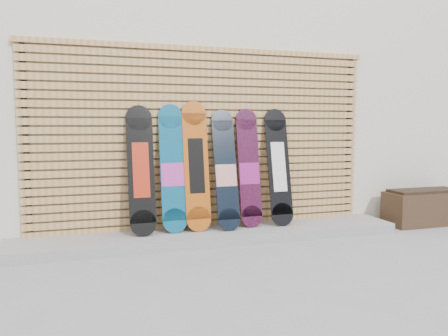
% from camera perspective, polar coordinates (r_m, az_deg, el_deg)
% --- Properties ---
extents(ground, '(80.00, 80.00, 0.00)m').
position_cam_1_polar(ground, '(4.66, 2.62, -11.34)').
color(ground, gray).
rests_on(ground, ground).
extents(building, '(12.00, 5.00, 3.60)m').
position_cam_1_polar(building, '(7.96, -2.61, 8.78)').
color(building, beige).
rests_on(building, ground).
extents(concrete_step, '(4.60, 0.70, 0.12)m').
position_cam_1_polar(concrete_step, '(5.22, -1.53, -8.78)').
color(concrete_step, gray).
rests_on(concrete_step, ground).
extents(slat_wall, '(4.26, 0.08, 2.29)m').
position_cam_1_polar(slat_wall, '(5.34, -2.41, 3.99)').
color(slat_wall, '#B2824A').
rests_on(slat_wall, ground).
extents(planter_box, '(1.08, 0.45, 0.49)m').
position_cam_1_polar(planter_box, '(6.61, 24.67, -4.66)').
color(planter_box, '#322216').
rests_on(planter_box, ground).
extents(snowboard_0, '(0.30, 0.33, 1.47)m').
position_cam_1_polar(snowboard_0, '(5.02, -10.79, -0.26)').
color(snowboard_0, black).
rests_on(snowboard_0, concrete_step).
extents(snowboard_1, '(0.29, 0.28, 1.49)m').
position_cam_1_polar(snowboard_1, '(5.10, -6.72, -0.14)').
color(snowboard_1, '#0B4F73').
rests_on(snowboard_1, concrete_step).
extents(snowboard_2, '(0.30, 0.30, 1.53)m').
position_cam_1_polar(snowboard_2, '(5.15, -3.65, 0.29)').
color(snowboard_2, '#AA4D12').
rests_on(snowboard_2, concrete_step).
extents(snowboard_3, '(0.27, 0.37, 1.43)m').
position_cam_1_polar(snowboard_3, '(5.21, 0.21, -0.30)').
color(snowboard_3, black).
rests_on(snowboard_3, concrete_step).
extents(snowboard_4, '(0.27, 0.28, 1.44)m').
position_cam_1_polar(snowboard_4, '(5.36, 3.28, -0.06)').
color(snowboard_4, black).
rests_on(snowboard_4, concrete_step).
extents(snowboard_5, '(0.29, 0.33, 1.45)m').
position_cam_1_polar(snowboard_5, '(5.48, 7.14, 0.16)').
color(snowboard_5, black).
rests_on(snowboard_5, concrete_step).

